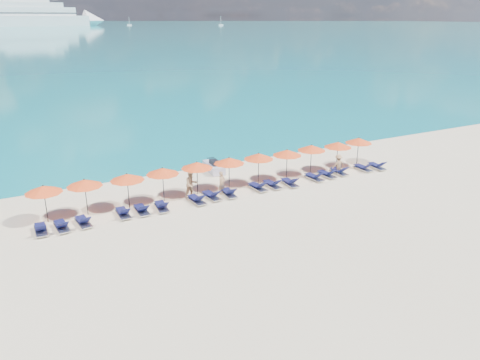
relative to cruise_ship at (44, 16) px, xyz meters
name	(u,v)px	position (x,y,z in m)	size (l,w,h in m)	color
ground	(263,213)	(-51.37, -558.03, -10.51)	(1400.00, 1400.00, 0.00)	beige
cruise_ship	(44,16)	(0.00, 0.00, 0.00)	(146.18, 58.81, 40.38)	white
sailboat_near	(129,25)	(94.43, 0.07, -9.52)	(5.22, 1.74, 9.57)	white
sailboat_far	(221,25)	(188.21, -56.89, -9.45)	(5.60, 1.87, 10.27)	white
jetski	(214,167)	(-50.61, -549.34, -10.13)	(1.20, 2.65, 0.92)	silver
beachgoer_a	(222,183)	(-52.14, -553.89, -9.73)	(0.57, 0.37, 1.55)	tan
beachgoer_b	(191,184)	(-54.21, -553.64, -9.58)	(0.90, 0.52, 1.86)	tan
beachgoer_c	(338,164)	(-42.65, -554.29, -9.74)	(0.99, 0.46, 1.53)	tan
umbrella_0	(43,189)	(-62.99, -553.24, -8.49)	(2.10, 2.10, 2.28)	black
umbrella_1	(84,183)	(-60.75, -553.23, -8.49)	(2.10, 2.10, 2.28)	black
umbrella_2	(127,177)	(-58.26, -553.38, -8.49)	(2.10, 2.10, 2.28)	black
umbrella_3	(163,171)	(-55.97, -553.28, -8.49)	(2.10, 2.10, 2.28)	black
umbrella_4	(197,165)	(-53.58, -553.16, -8.49)	(2.10, 2.10, 2.28)	black
umbrella_5	(229,161)	(-51.26, -553.25, -8.49)	(2.10, 2.10, 2.28)	black
umbrella_6	(259,156)	(-48.97, -553.28, -8.49)	(2.10, 2.10, 2.28)	black
umbrella_7	(287,153)	(-46.70, -553.44, -8.49)	(2.10, 2.10, 2.28)	black
umbrella_8	(312,148)	(-44.39, -553.22, -8.49)	(2.10, 2.10, 2.28)	black
umbrella_9	(338,145)	(-42.09, -553.43, -8.49)	(2.10, 2.10, 2.28)	black
umbrella_10	(359,140)	(-39.85, -553.21, -8.49)	(2.10, 2.10, 2.28)	black
lounger_0	(41,229)	(-63.52, -554.63, -10.27)	(0.65, 1.71, 0.66)	silver
lounger_1	(62,226)	(-62.45, -554.72, -10.27)	(0.74, 1.74, 0.66)	silver
lounger_2	(83,221)	(-61.27, -554.68, -10.27)	(0.78, 1.75, 0.66)	silver
lounger_3	(123,213)	(-58.94, -554.50, -10.27)	(0.64, 1.71, 0.66)	silver
lounger_4	(142,210)	(-57.83, -554.56, -10.27)	(0.64, 1.71, 0.66)	silver
lounger_5	(162,206)	(-56.60, -554.62, -10.27)	(0.77, 1.75, 0.66)	silver
lounger_6	(197,199)	(-54.27, -554.61, -10.27)	(0.76, 1.75, 0.66)	silver
lounger_7	(212,195)	(-53.13, -554.41, -10.27)	(0.79, 1.76, 0.66)	silver
lounger_8	(229,193)	(-51.92, -554.49, -10.27)	(0.77, 1.75, 0.66)	silver
lounger_9	(258,187)	(-49.66, -554.39, -10.27)	(0.75, 1.74, 0.66)	silver
lounger_10	(272,184)	(-48.52, -554.44, -10.27)	(0.72, 1.73, 0.66)	silver
lounger_11	(290,182)	(-47.23, -554.70, -10.27)	(0.71, 1.73, 0.66)	silver
lounger_12	(314,177)	(-45.01, -554.55, -10.27)	(0.75, 1.74, 0.66)	silver
lounger_13	(327,174)	(-43.80, -554.47, -10.27)	(0.73, 1.74, 0.66)	silver
lounger_14	(339,171)	(-42.60, -554.37, -10.27)	(0.64, 1.71, 0.66)	silver
lounger_15	(363,168)	(-40.38, -554.53, -10.27)	(0.63, 1.70, 0.66)	silver
lounger_16	(377,166)	(-39.15, -554.72, -10.27)	(0.75, 1.74, 0.66)	silver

